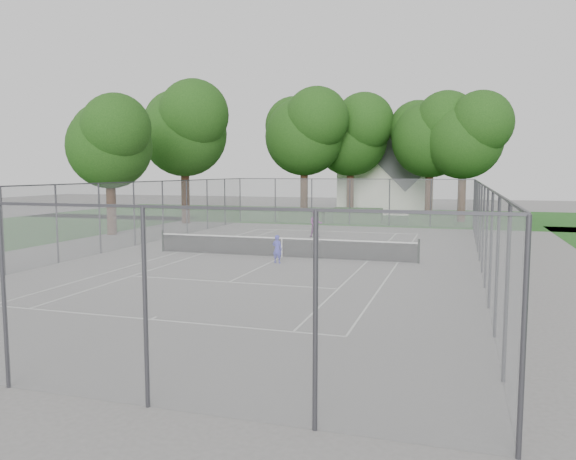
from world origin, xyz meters
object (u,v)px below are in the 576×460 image
(house, at_px, (387,169))
(girl_player, at_px, (277,249))
(woman_player, at_px, (316,224))
(tennis_net, at_px, (282,246))

(house, distance_m, girl_player, 32.40)
(woman_player, bearing_deg, tennis_net, -100.29)
(girl_player, height_order, woman_player, woman_player)
(girl_player, bearing_deg, house, -82.28)
(woman_player, bearing_deg, house, 72.48)
(tennis_net, height_order, house, house)
(house, bearing_deg, girl_player, -91.30)
(tennis_net, xyz_separation_m, house, (1.07, 30.45, 3.80))
(woman_player, bearing_deg, girl_player, -98.93)
(girl_player, bearing_deg, tennis_net, -69.91)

